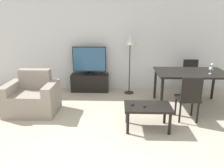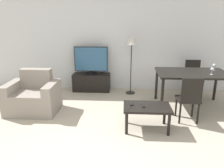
# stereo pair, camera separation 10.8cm
# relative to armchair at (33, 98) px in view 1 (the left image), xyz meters

# --- Properties ---
(wall_back) EXTENTS (7.84, 0.06, 2.70)m
(wall_back) POSITION_rel_armchair_xyz_m (1.41, 1.67, 1.04)
(wall_back) COLOR silver
(wall_back) RESTS_ON ground_plane
(armchair) EXTENTS (1.00, 0.76, 0.85)m
(armchair) POSITION_rel_armchair_xyz_m (0.00, 0.00, 0.00)
(armchair) COLOR gray
(armchair) RESTS_ON ground_plane
(tv_stand) EXTENTS (0.98, 0.37, 0.46)m
(tv_stand) POSITION_rel_armchair_xyz_m (1.00, 1.42, -0.08)
(tv_stand) COLOR black
(tv_stand) RESTS_ON ground_plane
(tv) EXTENTS (0.87, 0.30, 0.72)m
(tv) POSITION_rel_armchair_xyz_m (1.00, 1.41, 0.51)
(tv) COLOR black
(tv) RESTS_ON tv_stand
(coffee_table) EXTENTS (0.81, 0.52, 0.43)m
(coffee_table) POSITION_rel_armchair_xyz_m (2.27, -0.64, 0.06)
(coffee_table) COLOR black
(coffee_table) RESTS_ON ground_plane
(dining_table) EXTENTS (1.49, 0.97, 0.77)m
(dining_table) POSITION_rel_armchair_xyz_m (3.33, 0.48, 0.39)
(dining_table) COLOR black
(dining_table) RESTS_ON ground_plane
(dining_chair_near) EXTENTS (0.40, 0.40, 0.88)m
(dining_chair_near) POSITION_rel_armchair_xyz_m (3.07, -0.31, 0.18)
(dining_chair_near) COLOR black
(dining_chair_near) RESTS_ON ground_plane
(dining_chair_far) EXTENTS (0.40, 0.40, 0.88)m
(dining_chair_far) POSITION_rel_armchair_xyz_m (3.59, 1.27, 0.18)
(dining_chair_far) COLOR black
(dining_chair_far) RESTS_ON ground_plane
(floor_lamp) EXTENTS (0.33, 0.33, 1.50)m
(floor_lamp) POSITION_rel_armchair_xyz_m (2.04, 1.27, 0.99)
(floor_lamp) COLOR black
(floor_lamp) RESTS_ON ground_plane
(remote_primary) EXTENTS (0.04, 0.15, 0.02)m
(remote_primary) POSITION_rel_armchair_xyz_m (2.01, -0.57, 0.13)
(remote_primary) COLOR black
(remote_primary) RESTS_ON coffee_table
(remote_secondary) EXTENTS (0.04, 0.15, 0.02)m
(remote_secondary) POSITION_rel_armchair_xyz_m (2.21, -0.64, 0.13)
(remote_secondary) COLOR black
(remote_secondary) RESTS_ON coffee_table
(wine_glass_left) EXTENTS (0.07, 0.07, 0.15)m
(wine_glass_left) POSITION_rel_armchair_xyz_m (3.84, 0.68, 0.57)
(wine_glass_left) COLOR silver
(wine_glass_left) RESTS_ON dining_table
(wine_glass_right) EXTENTS (0.07, 0.07, 0.15)m
(wine_glass_right) POSITION_rel_armchair_xyz_m (3.65, 0.29, 0.57)
(wine_glass_right) COLOR silver
(wine_glass_right) RESTS_ON dining_table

